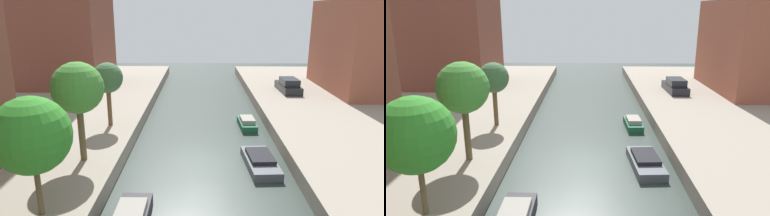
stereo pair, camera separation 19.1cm
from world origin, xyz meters
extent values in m
plane|color=#2D3833|center=(0.00, 0.00, 0.00)|extent=(84.00, 84.00, 0.00)
cube|color=brown|center=(18.00, 16.51, 5.60)|extent=(10.00, 12.60, 9.21)
cylinder|color=brown|center=(-6.94, -7.57, 2.20)|extent=(0.23, 0.23, 2.40)
sphere|color=#2D8024|center=(-6.94, -7.57, 4.49)|extent=(3.11, 3.11, 3.11)
cylinder|color=brown|center=(-6.94, -2.12, 2.59)|extent=(0.36, 0.36, 3.19)
sphere|color=#3F8631|center=(-6.94, -2.12, 5.17)|extent=(2.82, 2.82, 2.82)
cylinder|color=brown|center=(-6.94, 3.97, 2.40)|extent=(0.32, 0.32, 2.79)
sphere|color=#3B643A|center=(-6.94, 3.97, 4.56)|extent=(2.18, 2.18, 2.18)
cube|color=black|center=(8.87, 15.37, 1.38)|extent=(1.88, 4.70, 0.76)
cube|color=#1E2328|center=(8.87, 15.02, 2.10)|extent=(1.62, 2.60, 0.68)
cube|color=gray|center=(-3.36, -6.97, 0.78)|extent=(1.25, 1.85, 0.29)
cube|color=#4C5156|center=(3.33, -0.74, 0.26)|extent=(1.95, 4.27, 0.52)
cube|color=black|center=(3.33, -0.59, 0.64)|extent=(1.57, 2.38, 0.24)
cube|color=#195638|center=(3.48, 6.62, 0.27)|extent=(1.32, 3.20, 0.53)
cube|color=gray|center=(3.48, 6.49, 0.70)|extent=(1.09, 1.77, 0.33)
camera|label=1|loc=(-0.40, -20.08, 9.19)|focal=32.31mm
camera|label=2|loc=(-0.21, -20.07, 9.19)|focal=32.31mm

